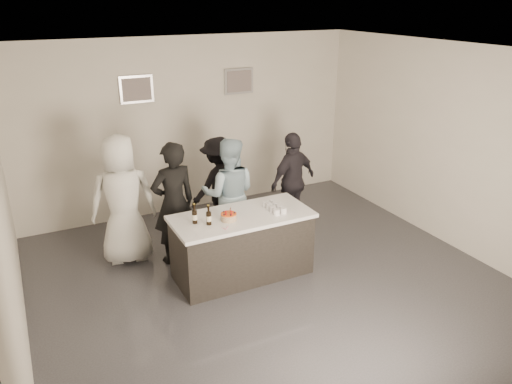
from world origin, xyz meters
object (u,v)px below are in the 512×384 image
person_main_black (174,203)px  cake (229,217)px  person_guest_back (219,184)px  beer_bottle_b (209,215)px  beer_bottle_a (195,214)px  person_guest_left (123,200)px  person_guest_right (293,181)px  person_main_blue (229,194)px  bar_counter (242,245)px

person_main_black → cake: bearing=110.4°
person_main_black → person_guest_back: (0.97, 0.69, -0.11)m
beer_bottle_b → person_guest_back: bearing=63.5°
beer_bottle_a → person_main_black: bearing=92.5°
cake → person_main_black: 0.99m
beer_bottle_a → person_guest_left: size_ratio=0.14×
person_guest_right → person_guest_back: bearing=-39.3°
cake → beer_bottle_a: 0.44m
beer_bottle_a → person_guest_back: size_ratio=0.17×
person_guest_right → person_guest_left: bearing=-18.8°
beer_bottle_a → person_main_blue: 1.18m
bar_counter → cake: bearing=-161.7°
person_main_black → person_guest_right: 2.09m
cake → person_main_black: person_main_black is taller
cake → person_main_blue: bearing=66.1°
beer_bottle_b → person_guest_right: 2.21m
person_main_blue → person_guest_back: 0.66m
person_guest_right → beer_bottle_a: bearing=9.4°
beer_bottle_b → person_guest_right: person_guest_right is taller
person_guest_right → cake: bearing=17.7°
bar_counter → person_main_black: size_ratio=1.05×
beer_bottle_b → person_guest_left: person_guest_left is taller
person_main_black → person_guest_left: person_guest_left is taller
person_main_black → person_main_blue: size_ratio=1.04×
person_guest_left → person_guest_back: 1.64m
person_guest_back → bar_counter: bearing=63.0°
bar_counter → beer_bottle_a: beer_bottle_a is taller
cake → person_guest_left: 1.62m
beer_bottle_b → person_guest_left: 1.46m
person_main_black → person_guest_back: bearing=-151.4°
person_main_black → person_guest_back: 1.20m
person_main_black → person_guest_left: size_ratio=0.95×
bar_counter → beer_bottle_b: (-0.50, -0.08, 0.58)m
cake → person_guest_right: bearing=34.5°
beer_bottle_b → person_guest_right: (1.89, 1.12, -0.23)m
cake → person_guest_back: (0.51, 1.57, -0.16)m
beer_bottle_a → person_guest_right: (2.04, 1.00, -0.23)m
person_guest_right → person_guest_back: 1.20m
bar_counter → person_guest_right: (1.40, 1.04, 0.35)m
person_main_blue → person_guest_right: bearing=-146.2°
person_guest_right → person_guest_back: size_ratio=1.04×
bar_counter → cake: size_ratio=8.99×
person_guest_right → beer_bottle_b: bearing=13.8°
beer_bottle_b → person_guest_back: 1.78m
person_guest_back → person_main_black: bearing=19.7°
person_main_blue → person_guest_back: bearing=-74.0°
beer_bottle_a → person_main_blue: person_main_blue is taller
person_guest_left → beer_bottle_b: bearing=132.3°
cake → beer_bottle_a: beer_bottle_a is taller
person_main_black → person_main_blue: person_main_black is taller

